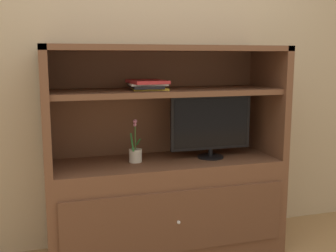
# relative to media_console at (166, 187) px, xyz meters

# --- Properties ---
(painted_rear_wall) EXTENTS (6.00, 0.10, 2.80)m
(painted_rear_wall) POSITION_rel_media_console_xyz_m (0.00, 0.35, 0.91)
(painted_rear_wall) COLOR tan
(painted_rear_wall) RESTS_ON ground_plane
(media_console) EXTENTS (1.63, 0.57, 1.48)m
(media_console) POSITION_rel_media_console_xyz_m (0.00, 0.00, 0.00)
(media_console) COLOR brown
(media_console) RESTS_ON ground_plane
(tv_monitor) EXTENTS (0.60, 0.19, 0.45)m
(tv_monitor) POSITION_rel_media_console_xyz_m (0.33, -0.03, 0.44)
(tv_monitor) COLOR black
(tv_monitor) RESTS_ON media_console
(potted_plant) EXTENTS (0.09, 0.11, 0.30)m
(potted_plant) POSITION_rel_media_console_xyz_m (-0.22, 0.00, 0.26)
(potted_plant) COLOR beige
(potted_plant) RESTS_ON media_console
(magazine_stack) EXTENTS (0.28, 0.33, 0.06)m
(magazine_stack) POSITION_rel_media_console_xyz_m (-0.13, -0.01, 0.73)
(magazine_stack) COLOR gold
(magazine_stack) RESTS_ON media_console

